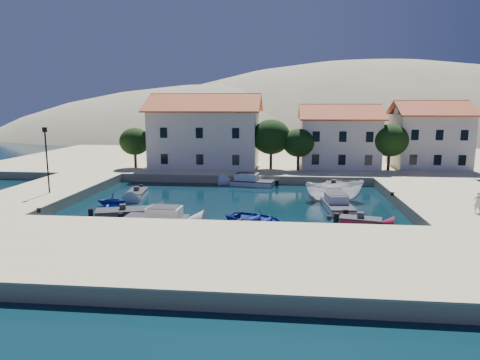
% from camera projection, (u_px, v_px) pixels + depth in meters
% --- Properties ---
extents(ground, '(400.00, 400.00, 0.00)m').
position_uv_depth(ground, '(219.00, 233.00, 31.27)').
color(ground, black).
rests_on(ground, ground).
extents(quay_south, '(52.00, 12.00, 1.00)m').
position_uv_depth(quay_south, '(203.00, 255.00, 25.30)').
color(quay_south, beige).
rests_on(quay_south, ground).
extents(quay_east, '(11.00, 20.00, 1.00)m').
position_uv_depth(quay_east, '(458.00, 202.00, 38.93)').
color(quay_east, beige).
rests_on(quay_east, ground).
extents(quay_west, '(8.00, 20.00, 1.00)m').
position_uv_depth(quay_west, '(47.00, 193.00, 42.88)').
color(quay_west, beige).
rests_on(quay_west, ground).
extents(quay_north, '(80.00, 36.00, 1.00)m').
position_uv_depth(quay_north, '(267.00, 161.00, 68.21)').
color(quay_north, beige).
rests_on(quay_north, ground).
extents(hills, '(254.00, 176.00, 99.00)m').
position_uv_depth(hills, '(327.00, 197.00, 154.37)').
color(hills, gray).
rests_on(hills, ground).
extents(building_left, '(14.70, 9.45, 9.70)m').
position_uv_depth(building_left, '(206.00, 130.00, 58.27)').
color(building_left, beige).
rests_on(building_left, quay_north).
extents(building_mid, '(10.50, 8.40, 8.30)m').
position_uv_depth(building_mid, '(339.00, 135.00, 57.57)').
color(building_mid, beige).
rests_on(building_mid, quay_north).
extents(building_right, '(9.45, 8.40, 8.80)m').
position_uv_depth(building_right, '(429.00, 134.00, 57.31)').
color(building_right, beige).
rests_on(building_right, quay_north).
extents(trees, '(37.30, 5.30, 6.45)m').
position_uv_depth(trees, '(283.00, 140.00, 54.92)').
color(trees, '#382314').
rests_on(trees, quay_north).
extents(lamppost, '(0.35, 0.25, 6.22)m').
position_uv_depth(lamppost, '(46.00, 154.00, 40.03)').
color(lamppost, black).
rests_on(lamppost, quay_west).
extents(bollards, '(29.36, 9.56, 0.30)m').
position_uv_depth(bollards, '(260.00, 207.00, 34.58)').
color(bollards, black).
rests_on(bollards, ground).
extents(motorboat_grey_sw, '(4.79, 3.21, 1.25)m').
position_uv_depth(motorboat_grey_sw, '(123.00, 213.00, 35.96)').
color(motorboat_grey_sw, '#313135').
rests_on(motorboat_grey_sw, ground).
extents(cabin_cruiser_south, '(5.08, 2.34, 1.60)m').
position_uv_depth(cabin_cruiser_south, '(156.00, 218.00, 33.55)').
color(cabin_cruiser_south, silver).
rests_on(cabin_cruiser_south, ground).
extents(rowboat_south, '(6.14, 5.51, 1.05)m').
position_uv_depth(rowboat_south, '(256.00, 224.00, 33.80)').
color(rowboat_south, navy).
rests_on(rowboat_south, ground).
extents(motorboat_red_se, '(3.41, 2.14, 1.25)m').
position_uv_depth(motorboat_red_se, '(360.00, 222.00, 33.26)').
color(motorboat_red_se, maroon).
rests_on(motorboat_red_se, ground).
extents(cabin_cruiser_east, '(2.58, 5.38, 1.60)m').
position_uv_depth(cabin_cruiser_east, '(338.00, 205.00, 38.05)').
color(cabin_cruiser_east, silver).
rests_on(cabin_cruiser_east, ground).
extents(boat_east, '(5.89, 2.71, 2.20)m').
position_uv_depth(boat_east, '(334.00, 201.00, 41.87)').
color(boat_east, silver).
rests_on(boat_east, ground).
extents(motorboat_white_ne, '(2.46, 4.19, 1.25)m').
position_uv_depth(motorboat_white_ne, '(333.00, 187.00, 47.61)').
color(motorboat_white_ne, silver).
rests_on(motorboat_white_ne, ground).
extents(rowboat_west, '(2.89, 2.56, 1.41)m').
position_uv_depth(rowboat_west, '(112.00, 206.00, 39.71)').
color(rowboat_west, navy).
rests_on(rowboat_west, ground).
extents(motorboat_white_west, '(2.21, 4.07, 1.25)m').
position_uv_depth(motorboat_white_west, '(137.00, 194.00, 43.78)').
color(motorboat_white_west, silver).
rests_on(motorboat_white_west, ground).
extents(cabin_cruiser_north, '(5.31, 3.04, 1.60)m').
position_uv_depth(cabin_cruiser_north, '(252.00, 182.00, 49.69)').
color(cabin_cruiser_north, silver).
rests_on(cabin_cruiser_north, ground).
extents(pedestrian, '(0.60, 0.40, 1.63)m').
position_uv_depth(pedestrian, '(478.00, 203.00, 33.06)').
color(pedestrian, silver).
rests_on(pedestrian, quay_east).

